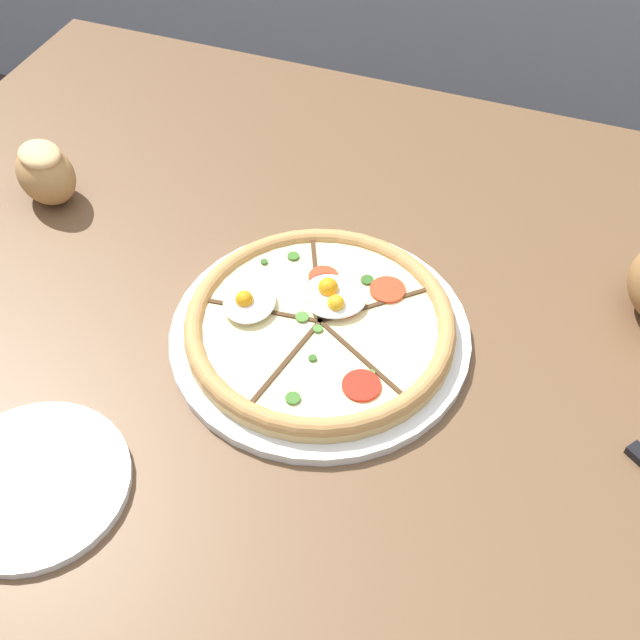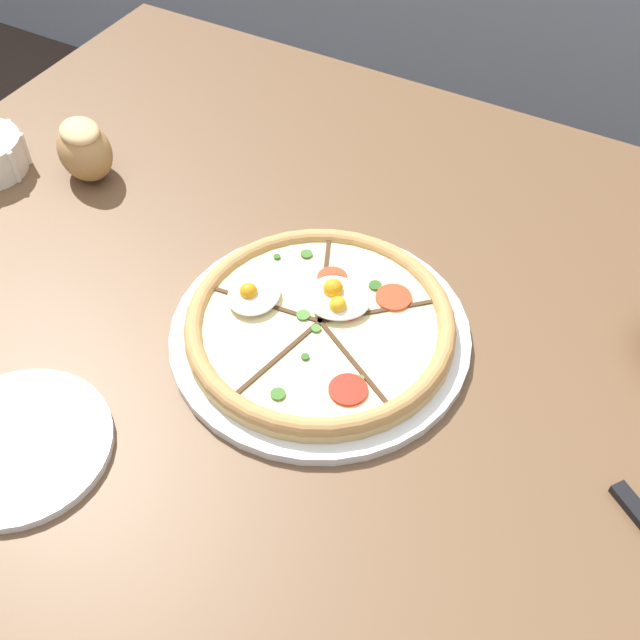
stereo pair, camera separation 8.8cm
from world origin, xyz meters
The scene contains 5 objects.
ground_plane centered at (0.00, 0.00, 0.00)m, with size 12.00×12.00×0.00m, color #3D2D23.
dining_table centered at (0.00, 0.00, 0.68)m, with size 1.33×0.99×0.78m.
pizza centered at (-0.01, -0.04, 0.80)m, with size 0.34×0.34×0.05m.
bread_piece_near centered at (-0.43, 0.07, 0.82)m, with size 0.11×0.10×0.08m.
side_saucer centered at (-0.20, -0.31, 0.78)m, with size 0.19×0.19×0.01m.
Camera 2 is at (0.27, -0.55, 1.46)m, focal length 45.00 mm.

